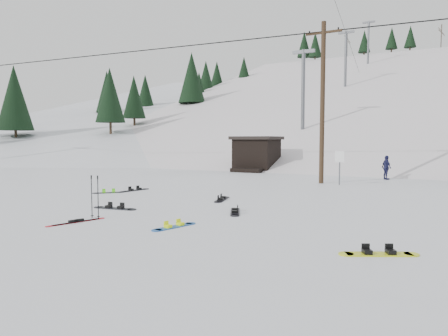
% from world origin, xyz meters
% --- Properties ---
extents(ground, '(200.00, 200.00, 0.00)m').
position_xyz_m(ground, '(0.00, 0.00, 0.00)').
color(ground, silver).
rests_on(ground, ground).
extents(ski_slope, '(60.00, 85.24, 65.97)m').
position_xyz_m(ski_slope, '(0.00, 55.00, -12.00)').
color(ski_slope, silver).
rests_on(ski_slope, ground).
extents(ridge_left, '(47.54, 95.03, 58.38)m').
position_xyz_m(ridge_left, '(-36.00, 48.00, -11.00)').
color(ridge_left, silver).
rests_on(ridge_left, ground).
extents(treeline_left, '(20.00, 64.00, 10.00)m').
position_xyz_m(treeline_left, '(-34.00, 40.00, 0.00)').
color(treeline_left, black).
rests_on(treeline_left, ground).
extents(treeline_crest, '(50.00, 6.00, 10.00)m').
position_xyz_m(treeline_crest, '(0.00, 86.00, 0.00)').
color(treeline_crest, black).
rests_on(treeline_crest, ski_slope).
extents(utility_pole, '(2.00, 0.26, 9.00)m').
position_xyz_m(utility_pole, '(2.00, 14.00, 4.68)').
color(utility_pole, '#3A2819').
rests_on(utility_pole, ground).
extents(trail_sign, '(0.50, 0.09, 1.85)m').
position_xyz_m(trail_sign, '(3.10, 13.58, 1.27)').
color(trail_sign, '#595B60').
rests_on(trail_sign, ground).
extents(lift_hut, '(3.40, 4.10, 2.75)m').
position_xyz_m(lift_hut, '(-5.00, 20.94, 1.36)').
color(lift_hut, black).
rests_on(lift_hut, ground).
extents(lift_tower_near, '(2.20, 0.36, 8.00)m').
position_xyz_m(lift_tower_near, '(-4.00, 30.00, 7.86)').
color(lift_tower_near, '#595B60').
rests_on(lift_tower_near, ski_slope).
extents(lift_tower_mid, '(2.20, 0.36, 8.00)m').
position_xyz_m(lift_tower_mid, '(-4.00, 50.00, 14.36)').
color(lift_tower_mid, '#595B60').
rests_on(lift_tower_mid, ski_slope).
extents(lift_tower_far, '(2.20, 0.36, 8.00)m').
position_xyz_m(lift_tower_far, '(-4.00, 70.00, 20.86)').
color(lift_tower_far, '#595B60').
rests_on(lift_tower_far, ski_slope).
extents(hero_snowboard, '(0.61, 1.46, 0.11)m').
position_xyz_m(hero_snowboard, '(1.28, 0.62, 0.03)').
color(hero_snowboard, '#1A56AD').
rests_on(hero_snowboard, ground).
extents(hero_skis, '(0.61, 1.75, 0.09)m').
position_xyz_m(hero_skis, '(-1.66, -0.23, 0.03)').
color(hero_skis, '#B4121C').
rests_on(hero_skis, ground).
extents(ski_poles, '(0.37, 0.10, 1.35)m').
position_xyz_m(ski_poles, '(-1.66, 0.53, 0.69)').
color(ski_poles, black).
rests_on(ski_poles, ground).
extents(board_scatter_a, '(1.71, 0.53, 0.12)m').
position_xyz_m(board_scatter_a, '(-2.34, 2.11, 0.03)').
color(board_scatter_a, black).
rests_on(board_scatter_a, ground).
extents(board_scatter_b, '(0.56, 1.64, 0.12)m').
position_xyz_m(board_scatter_b, '(-5.15, 6.47, 0.03)').
color(board_scatter_b, black).
rests_on(board_scatter_b, ground).
extents(board_scatter_c, '(1.10, 1.14, 0.10)m').
position_xyz_m(board_scatter_c, '(-5.64, 5.21, 0.03)').
color(board_scatter_c, black).
rests_on(board_scatter_c, ground).
extents(board_scatter_d, '(0.86, 1.47, 0.11)m').
position_xyz_m(board_scatter_d, '(1.77, 3.48, 0.03)').
color(board_scatter_d, black).
rests_on(board_scatter_d, ground).
extents(board_scatter_e, '(1.56, 0.96, 0.12)m').
position_xyz_m(board_scatter_e, '(6.72, 0.44, 0.03)').
color(board_scatter_e, '#E2EF1A').
rests_on(board_scatter_e, ground).
extents(board_scatter_f, '(0.67, 1.64, 0.12)m').
position_xyz_m(board_scatter_f, '(0.03, 5.78, 0.03)').
color(board_scatter_f, black).
rests_on(board_scatter_f, ground).
extents(skier_navy, '(0.83, 0.92, 1.50)m').
position_xyz_m(skier_navy, '(5.03, 17.96, 0.75)').
color(skier_navy, '#1A1B42').
rests_on(skier_navy, ground).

